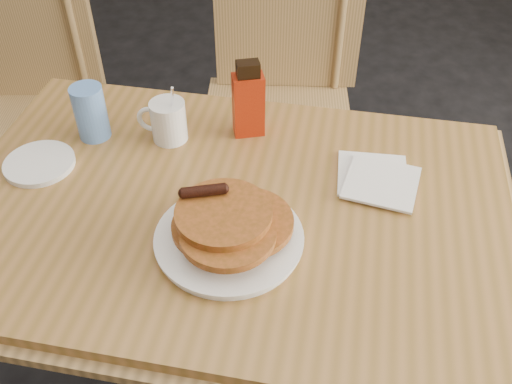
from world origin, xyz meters
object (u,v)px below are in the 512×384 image
at_px(chair_main_far, 282,74).
at_px(pancake_plate, 229,231).
at_px(main_table, 229,218).
at_px(coffee_mug, 167,120).
at_px(chair_wall_extra, 35,87).
at_px(syrup_bottle, 248,101).
at_px(blue_tumbler, 91,112).

bearing_deg(chair_main_far, pancake_plate, -96.61).
relative_size(main_table, coffee_mug, 7.95).
xyz_separation_m(main_table, chair_main_far, (0.01, 0.74, -0.10)).
distance_m(chair_main_far, chair_wall_extra, 0.83).
bearing_deg(coffee_mug, main_table, -50.20).
bearing_deg(main_table, chair_wall_extra, 139.64).
bearing_deg(chair_wall_extra, syrup_bottle, -38.21).
distance_m(chair_wall_extra, pancake_plate, 1.18).
xyz_separation_m(chair_main_far, pancake_plate, (0.01, -0.85, 0.17)).
height_order(chair_wall_extra, pancake_plate, chair_wall_extra).
height_order(main_table, coffee_mug, coffee_mug).
bearing_deg(blue_tumbler, coffee_mug, 6.14).
xyz_separation_m(main_table, syrup_bottle, (-0.00, 0.24, 0.13)).
bearing_deg(syrup_bottle, chair_wall_extra, 131.30).
distance_m(chair_main_far, syrup_bottle, 0.55).
bearing_deg(main_table, blue_tumbler, 153.88).
distance_m(main_table, coffee_mug, 0.27).
distance_m(main_table, pancake_plate, 0.13).
bearing_deg(chair_wall_extra, chair_main_far, -5.12).
distance_m(chair_wall_extra, syrup_bottle, 0.98).
bearing_deg(blue_tumbler, main_table, -26.12).
height_order(chair_main_far, pancake_plate, chair_main_far).
xyz_separation_m(coffee_mug, syrup_bottle, (0.17, 0.05, 0.03)).
height_order(main_table, pancake_plate, pancake_plate).
bearing_deg(chair_wall_extra, main_table, -49.53).
relative_size(pancake_plate, coffee_mug, 1.87).
relative_size(chair_wall_extra, syrup_bottle, 4.75).
xyz_separation_m(pancake_plate, coffee_mug, (-0.20, 0.29, 0.02)).
relative_size(chair_main_far, pancake_plate, 3.67).
bearing_deg(syrup_bottle, coffee_mug, 177.02).
height_order(main_table, chair_wall_extra, chair_wall_extra).
bearing_deg(blue_tumbler, chair_main_far, 58.14).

